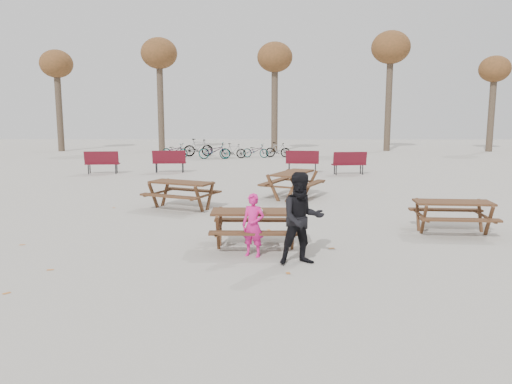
{
  "coord_description": "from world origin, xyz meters",
  "views": [
    {
      "loc": [
        0.13,
        -10.02,
        2.79
      ],
      "look_at": [
        0.0,
        1.0,
        1.0
      ],
      "focal_mm": 35.0,
      "sensor_mm": 36.0,
      "label": 1
    }
  ],
  "objects_px": {
    "soda_bottle": "(253,209)",
    "adult": "(302,219)",
    "picnic_table_east": "(452,217)",
    "main_picnic_table": "(255,220)",
    "food_tray": "(259,211)",
    "child": "(253,225)",
    "picnic_table_north": "(182,195)",
    "picnic_table_far": "(292,185)"
  },
  "relations": [
    {
      "from": "picnic_table_east",
      "to": "picnic_table_far",
      "type": "distance_m",
      "value": 5.82
    },
    {
      "from": "soda_bottle",
      "to": "picnic_table_north",
      "type": "height_order",
      "value": "soda_bottle"
    },
    {
      "from": "food_tray",
      "to": "soda_bottle",
      "type": "relative_size",
      "value": 1.06
    },
    {
      "from": "main_picnic_table",
      "to": "picnic_table_east",
      "type": "height_order",
      "value": "main_picnic_table"
    },
    {
      "from": "adult",
      "to": "main_picnic_table",
      "type": "bearing_deg",
      "value": 115.25
    },
    {
      "from": "child",
      "to": "main_picnic_table",
      "type": "bearing_deg",
      "value": 106.74
    },
    {
      "from": "food_tray",
      "to": "picnic_table_north",
      "type": "bearing_deg",
      "value": 118.02
    },
    {
      "from": "food_tray",
      "to": "picnic_table_north",
      "type": "xyz_separation_m",
      "value": [
        -2.25,
        4.22,
        -0.4
      ]
    },
    {
      "from": "adult",
      "to": "picnic_table_north",
      "type": "bearing_deg",
      "value": 107.94
    },
    {
      "from": "main_picnic_table",
      "to": "child",
      "type": "distance_m",
      "value": 0.64
    },
    {
      "from": "food_tray",
      "to": "adult",
      "type": "xyz_separation_m",
      "value": [
        0.8,
        -1.02,
        0.06
      ]
    },
    {
      "from": "soda_bottle",
      "to": "picnic_table_north",
      "type": "distance_m",
      "value": 4.86
    },
    {
      "from": "food_tray",
      "to": "picnic_table_north",
      "type": "relative_size",
      "value": 0.1
    },
    {
      "from": "picnic_table_east",
      "to": "picnic_table_north",
      "type": "bearing_deg",
      "value": 161.35
    },
    {
      "from": "child",
      "to": "picnic_table_north",
      "type": "xyz_separation_m",
      "value": [
        -2.15,
        4.75,
        -0.22
      ]
    },
    {
      "from": "adult",
      "to": "picnic_table_east",
      "type": "height_order",
      "value": "adult"
    },
    {
      "from": "soda_bottle",
      "to": "adult",
      "type": "bearing_deg",
      "value": -44.58
    },
    {
      "from": "main_picnic_table",
      "to": "picnic_table_east",
      "type": "distance_m",
      "value": 4.73
    },
    {
      "from": "picnic_table_east",
      "to": "picnic_table_far",
      "type": "height_order",
      "value": "picnic_table_far"
    },
    {
      "from": "adult",
      "to": "picnic_table_east",
      "type": "relative_size",
      "value": 0.99
    },
    {
      "from": "main_picnic_table",
      "to": "adult",
      "type": "height_order",
      "value": "adult"
    },
    {
      "from": "child",
      "to": "picnic_table_north",
      "type": "distance_m",
      "value": 5.22
    },
    {
      "from": "soda_bottle",
      "to": "picnic_table_far",
      "type": "height_order",
      "value": "soda_bottle"
    },
    {
      "from": "adult",
      "to": "child",
      "type": "bearing_deg",
      "value": 139.21
    },
    {
      "from": "adult",
      "to": "food_tray",
      "type": "bearing_deg",
      "value": 115.89
    },
    {
      "from": "main_picnic_table",
      "to": "food_tray",
      "type": "bearing_deg",
      "value": -59.17
    },
    {
      "from": "main_picnic_table",
      "to": "picnic_table_east",
      "type": "bearing_deg",
      "value": 16.03
    },
    {
      "from": "food_tray",
      "to": "adult",
      "type": "height_order",
      "value": "adult"
    },
    {
      "from": "main_picnic_table",
      "to": "food_tray",
      "type": "xyz_separation_m",
      "value": [
        0.06,
        -0.11,
        0.21
      ]
    },
    {
      "from": "soda_bottle",
      "to": "picnic_table_east",
      "type": "height_order",
      "value": "soda_bottle"
    },
    {
      "from": "food_tray",
      "to": "picnic_table_east",
      "type": "height_order",
      "value": "food_tray"
    },
    {
      "from": "main_picnic_table",
      "to": "picnic_table_north",
      "type": "relative_size",
      "value": 0.98
    },
    {
      "from": "child",
      "to": "picnic_table_far",
      "type": "bearing_deg",
      "value": 99.98
    },
    {
      "from": "picnic_table_north",
      "to": "main_picnic_table",
      "type": "bearing_deg",
      "value": -38.15
    },
    {
      "from": "child",
      "to": "picnic_table_north",
      "type": "bearing_deg",
      "value": 134.24
    },
    {
      "from": "food_tray",
      "to": "picnic_table_north",
      "type": "distance_m",
      "value": 4.8
    },
    {
      "from": "food_tray",
      "to": "soda_bottle",
      "type": "xyz_separation_m",
      "value": [
        -0.11,
        -0.12,
        0.05
      ]
    },
    {
      "from": "picnic_table_north",
      "to": "picnic_table_east",
      "type": "bearing_deg",
      "value": 1.23
    },
    {
      "from": "picnic_table_north",
      "to": "picnic_table_far",
      "type": "height_order",
      "value": "picnic_table_far"
    },
    {
      "from": "soda_bottle",
      "to": "picnic_table_far",
      "type": "bearing_deg",
      "value": 79.3
    },
    {
      "from": "child",
      "to": "picnic_table_far",
      "type": "xyz_separation_m",
      "value": [
        1.17,
        6.66,
        -0.2
      ]
    },
    {
      "from": "main_picnic_table",
      "to": "picnic_table_north",
      "type": "bearing_deg",
      "value": 117.95
    }
  ]
}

